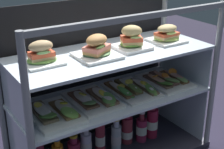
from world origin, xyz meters
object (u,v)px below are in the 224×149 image
open_sandwich_tray_center (53,113)px  juice_bottle_back_right (116,137)px  juice_bottle_front_right_end (127,130)px  open_sandwich_tray_right_of_center (93,99)px  juice_bottle_front_left_end (142,129)px  open_sandwich_tray_mid_left (132,88)px  plated_roll_sandwich_center (41,55)px  juice_bottle_front_fourth (86,145)px  plated_roll_sandwich_near_left_corner (132,40)px  juice_bottle_front_second (152,122)px  open_sandwich_tray_far_right (166,80)px  juice_bottle_near_post (100,138)px  plated_roll_sandwich_mid_left (167,35)px  plated_roll_sandwich_left_of_center (97,49)px

open_sandwich_tray_center → juice_bottle_back_right: bearing=6.2°
juice_bottle_back_right → juice_bottle_front_right_end: juice_bottle_front_right_end is taller
open_sandwich_tray_right_of_center → juice_bottle_front_right_end: (0.26, 0.04, -0.30)m
juice_bottle_front_right_end → juice_bottle_front_left_end: bearing=-21.3°
open_sandwich_tray_mid_left → juice_bottle_front_right_end: open_sandwich_tray_mid_left is taller
plated_roll_sandwich_center → open_sandwich_tray_mid_left: plated_roll_sandwich_center is taller
plated_roll_sandwich_center → juice_bottle_front_fourth: size_ratio=0.87×
plated_roll_sandwich_near_left_corner → juice_bottle_back_right: size_ratio=0.85×
juice_bottle_back_right → juice_bottle_front_second: 0.27m
open_sandwich_tray_right_of_center → open_sandwich_tray_far_right: open_sandwich_tray_right_of_center is taller
open_sandwich_tray_mid_left → juice_bottle_near_post: bearing=171.2°
plated_roll_sandwich_mid_left → juice_bottle_front_left_end: (-0.15, 0.01, -0.59)m
open_sandwich_tray_right_of_center → open_sandwich_tray_mid_left: (0.25, -0.00, -0.00)m
open_sandwich_tray_mid_left → open_sandwich_tray_right_of_center: bearing=180.0°
open_sandwich_tray_center → open_sandwich_tray_far_right: size_ratio=1.00×
juice_bottle_near_post → open_sandwich_tray_mid_left: bearing=-8.8°
open_sandwich_tray_center → juice_bottle_front_left_end: bearing=3.4°
open_sandwich_tray_mid_left → juice_bottle_front_right_end: bearing=85.8°
plated_roll_sandwich_left_of_center → juice_bottle_near_post: 0.58m
open_sandwich_tray_center → plated_roll_sandwich_near_left_corner: bearing=2.7°
open_sandwich_tray_center → plated_roll_sandwich_mid_left: bearing=1.6°
open_sandwich_tray_mid_left → juice_bottle_front_right_end: size_ratio=1.42×
open_sandwich_tray_center → open_sandwich_tray_right_of_center: open_sandwich_tray_right_of_center is taller
open_sandwich_tray_far_right → plated_roll_sandwich_near_left_corner: bearing=178.7°
open_sandwich_tray_center → juice_bottle_front_right_end: 0.59m
juice_bottle_back_right → juice_bottle_front_right_end: 0.10m
juice_bottle_near_post → open_sandwich_tray_center: bearing=-169.2°
open_sandwich_tray_center → open_sandwich_tray_mid_left: bearing=3.1°
plated_roll_sandwich_center → juice_bottle_near_post: 0.65m
juice_bottle_near_post → juice_bottle_front_right_end: size_ratio=1.06×
plated_roll_sandwich_near_left_corner → open_sandwich_tray_right_of_center: 0.38m
plated_roll_sandwich_mid_left → juice_bottle_front_fourth: (-0.53, 0.04, -0.58)m
plated_roll_sandwich_left_of_center → open_sandwich_tray_mid_left: (0.24, 0.02, -0.29)m
open_sandwich_tray_right_of_center → juice_bottle_near_post: (0.06, 0.03, -0.29)m
plated_roll_sandwich_left_of_center → plated_roll_sandwich_near_left_corner: size_ratio=1.18×
juice_bottle_front_left_end → plated_roll_sandwich_mid_left: bearing=-5.5°
plated_roll_sandwich_mid_left → juice_bottle_front_fourth: 0.79m
plated_roll_sandwich_left_of_center → open_sandwich_tray_far_right: 0.57m
open_sandwich_tray_center → open_sandwich_tray_far_right: bearing=1.3°
open_sandwich_tray_center → juice_bottle_front_left_end: size_ratio=1.59×
plated_roll_sandwich_left_of_center → open_sandwich_tray_mid_left: plated_roll_sandwich_left_of_center is taller
plated_roll_sandwich_left_of_center → open_sandwich_tray_mid_left: 0.37m
open_sandwich_tray_mid_left → juice_bottle_front_left_end: size_ratio=1.59×
plated_roll_sandwich_mid_left → juice_bottle_front_right_end: (-0.23, 0.05, -0.58)m
juice_bottle_near_post → juice_bottle_back_right: (0.10, -0.01, -0.02)m
open_sandwich_tray_right_of_center → plated_roll_sandwich_near_left_corner: bearing=-0.8°
plated_roll_sandwich_left_of_center → juice_bottle_back_right: bearing=14.7°
plated_roll_sandwich_left_of_center → plated_roll_sandwich_mid_left: bearing=1.7°
juice_bottle_back_right → juice_bottle_front_left_end: bearing=-2.9°
juice_bottle_near_post → juice_bottle_back_right: juice_bottle_near_post is taller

